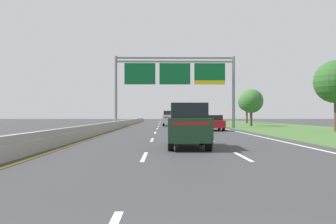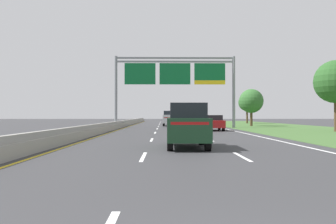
{
  "view_description": "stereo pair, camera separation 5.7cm",
  "coord_description": "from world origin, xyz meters",
  "px_view_note": "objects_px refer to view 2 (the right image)",
  "views": [
    {
      "loc": [
        -1.14,
        -2.68,
        1.56
      ],
      "look_at": [
        -0.64,
        34.32,
        1.9
      ],
      "focal_mm": 37.56,
      "sensor_mm": 36.0,
      "label": 1
    },
    {
      "loc": [
        -1.08,
        -2.68,
        1.56
      ],
      "look_at": [
        -0.64,
        34.32,
        1.9
      ],
      "focal_mm": 37.56,
      "sensor_mm": 36.0,
      "label": 2
    }
  ],
  "objects_px": {
    "car_red_right_lane_sedan": "(213,123)",
    "car_black_right_lane_sedan": "(200,121)",
    "overhead_sign_gantry": "(175,77)",
    "roadside_tree_mid": "(336,82)",
    "pickup_truck_white": "(170,119)",
    "roadside_tree_far": "(251,101)",
    "car_darkgreen_centre_lane_suv": "(187,125)",
    "car_navy_right_lane_suv": "(189,118)",
    "roadside_tree_distant": "(247,103)"
  },
  "relations": [
    {
      "from": "car_red_right_lane_sedan",
      "to": "car_black_right_lane_sedan",
      "type": "bearing_deg",
      "value": 3.13
    },
    {
      "from": "overhead_sign_gantry",
      "to": "roadside_tree_mid",
      "type": "distance_m",
      "value": 18.41
    },
    {
      "from": "overhead_sign_gantry",
      "to": "pickup_truck_white",
      "type": "relative_size",
      "value": 2.79
    },
    {
      "from": "pickup_truck_white",
      "to": "roadside_tree_far",
      "type": "relative_size",
      "value": 1.02
    },
    {
      "from": "overhead_sign_gantry",
      "to": "car_red_right_lane_sedan",
      "type": "bearing_deg",
      "value": -65.88
    },
    {
      "from": "overhead_sign_gantry",
      "to": "car_darkgreen_centre_lane_suv",
      "type": "relative_size",
      "value": 3.18
    },
    {
      "from": "pickup_truck_white",
      "to": "car_navy_right_lane_suv",
      "type": "xyz_separation_m",
      "value": [
        3.75,
        12.09,
        0.02
      ]
    },
    {
      "from": "car_red_right_lane_sedan",
      "to": "roadside_tree_mid",
      "type": "height_order",
      "value": "roadside_tree_mid"
    },
    {
      "from": "pickup_truck_white",
      "to": "car_red_right_lane_sedan",
      "type": "distance_m",
      "value": 16.4
    },
    {
      "from": "car_navy_right_lane_suv",
      "to": "roadside_tree_far",
      "type": "bearing_deg",
      "value": -148.42
    },
    {
      "from": "car_red_right_lane_sedan",
      "to": "roadside_tree_far",
      "type": "xyz_separation_m",
      "value": [
        7.5,
        14.59,
        2.76
      ]
    },
    {
      "from": "roadside_tree_far",
      "to": "roadside_tree_distant",
      "type": "distance_m",
      "value": 17.11
    },
    {
      "from": "car_navy_right_lane_suv",
      "to": "car_darkgreen_centre_lane_suv",
      "type": "xyz_separation_m",
      "value": [
        -3.47,
        -46.55,
        0.0
      ]
    },
    {
      "from": "car_black_right_lane_sedan",
      "to": "car_darkgreen_centre_lane_suv",
      "type": "xyz_separation_m",
      "value": [
        -3.55,
        -28.25,
        0.28
      ]
    },
    {
      "from": "pickup_truck_white",
      "to": "car_red_right_lane_sedan",
      "type": "height_order",
      "value": "pickup_truck_white"
    },
    {
      "from": "car_darkgreen_centre_lane_suv",
      "to": "roadside_tree_far",
      "type": "distance_m",
      "value": 35.18
    },
    {
      "from": "car_black_right_lane_sedan",
      "to": "car_navy_right_lane_suv",
      "type": "relative_size",
      "value": 0.94
    },
    {
      "from": "car_red_right_lane_sedan",
      "to": "roadside_tree_distant",
      "type": "relative_size",
      "value": 0.79
    },
    {
      "from": "pickup_truck_white",
      "to": "car_black_right_lane_sedan",
      "type": "height_order",
      "value": "pickup_truck_white"
    },
    {
      "from": "car_red_right_lane_sedan",
      "to": "roadside_tree_mid",
      "type": "xyz_separation_m",
      "value": [
        11.19,
        -2.67,
        3.89
      ]
    },
    {
      "from": "car_darkgreen_centre_lane_suv",
      "to": "roadside_tree_distant",
      "type": "bearing_deg",
      "value": -15.49
    },
    {
      "from": "roadside_tree_mid",
      "to": "roadside_tree_far",
      "type": "distance_m",
      "value": 17.69
    },
    {
      "from": "roadside_tree_distant",
      "to": "roadside_tree_mid",
      "type": "bearing_deg",
      "value": -89.5
    },
    {
      "from": "overhead_sign_gantry",
      "to": "pickup_truck_white",
      "type": "xyz_separation_m",
      "value": [
        -0.53,
        7.74,
        -5.26
      ]
    },
    {
      "from": "car_darkgreen_centre_lane_suv",
      "to": "roadside_tree_far",
      "type": "xyz_separation_m",
      "value": [
        11.4,
        33.19,
        2.48
      ]
    },
    {
      "from": "car_darkgreen_centre_lane_suv",
      "to": "roadside_tree_mid",
      "type": "relative_size",
      "value": 0.7
    },
    {
      "from": "car_darkgreen_centre_lane_suv",
      "to": "car_red_right_lane_sedan",
      "type": "bearing_deg",
      "value": -10.83
    },
    {
      "from": "overhead_sign_gantry",
      "to": "car_navy_right_lane_suv",
      "type": "bearing_deg",
      "value": 80.8
    },
    {
      "from": "car_darkgreen_centre_lane_suv",
      "to": "roadside_tree_mid",
      "type": "xyz_separation_m",
      "value": [
        15.08,
        15.93,
        3.61
      ]
    },
    {
      "from": "overhead_sign_gantry",
      "to": "car_navy_right_lane_suv",
      "type": "distance_m",
      "value": 20.76
    },
    {
      "from": "overhead_sign_gantry",
      "to": "roadside_tree_mid",
      "type": "xyz_separation_m",
      "value": [
        14.82,
        -10.8,
        -1.64
      ]
    },
    {
      "from": "pickup_truck_white",
      "to": "car_red_right_lane_sedan",
      "type": "relative_size",
      "value": 1.22
    },
    {
      "from": "roadside_tree_mid",
      "to": "overhead_sign_gantry",
      "type": "bearing_deg",
      "value": 143.94
    },
    {
      "from": "overhead_sign_gantry",
      "to": "car_black_right_lane_sedan",
      "type": "relative_size",
      "value": 3.4
    },
    {
      "from": "overhead_sign_gantry",
      "to": "roadside_tree_distant",
      "type": "relative_size",
      "value": 2.67
    },
    {
      "from": "pickup_truck_white",
      "to": "car_red_right_lane_sedan",
      "type": "bearing_deg",
      "value": -165.2
    },
    {
      "from": "car_red_right_lane_sedan",
      "to": "roadside_tree_distant",
      "type": "xyz_separation_m",
      "value": [
        10.89,
        31.36,
        3.15
      ]
    },
    {
      "from": "car_darkgreen_centre_lane_suv",
      "to": "pickup_truck_white",
      "type": "bearing_deg",
      "value": 1.46
    },
    {
      "from": "car_darkgreen_centre_lane_suv",
      "to": "overhead_sign_gantry",
      "type": "bearing_deg",
      "value": 0.44
    },
    {
      "from": "car_red_right_lane_sedan",
      "to": "roadside_tree_far",
      "type": "height_order",
      "value": "roadside_tree_far"
    },
    {
      "from": "car_navy_right_lane_suv",
      "to": "roadside_tree_mid",
      "type": "xyz_separation_m",
      "value": [
        11.61,
        -30.62,
        3.61
      ]
    },
    {
      "from": "pickup_truck_white",
      "to": "roadside_tree_far",
      "type": "xyz_separation_m",
      "value": [
        11.68,
        -1.27,
        2.5
      ]
    },
    {
      "from": "pickup_truck_white",
      "to": "car_darkgreen_centre_lane_suv",
      "type": "relative_size",
      "value": 1.14
    },
    {
      "from": "car_red_right_lane_sedan",
      "to": "car_darkgreen_centre_lane_suv",
      "type": "distance_m",
      "value": 19.0
    },
    {
      "from": "car_red_right_lane_sedan",
      "to": "car_navy_right_lane_suv",
      "type": "xyz_separation_m",
      "value": [
        -0.43,
        27.95,
        0.28
      ]
    },
    {
      "from": "pickup_truck_white",
      "to": "roadside_tree_far",
      "type": "bearing_deg",
      "value": -96.15
    },
    {
      "from": "overhead_sign_gantry",
      "to": "roadside_tree_mid",
      "type": "bearing_deg",
      "value": -36.06
    },
    {
      "from": "overhead_sign_gantry",
      "to": "pickup_truck_white",
      "type": "bearing_deg",
      "value": 93.95
    },
    {
      "from": "car_black_right_lane_sedan",
      "to": "roadside_tree_mid",
      "type": "xyz_separation_m",
      "value": [
        11.54,
        -12.33,
        3.89
      ]
    },
    {
      "from": "car_red_right_lane_sedan",
      "to": "car_navy_right_lane_suv",
      "type": "distance_m",
      "value": 27.96
    }
  ]
}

